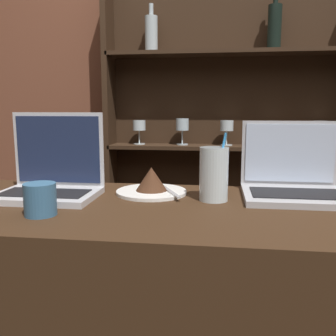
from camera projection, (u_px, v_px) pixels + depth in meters
back_wall at (211, 97)px, 2.10m from camera, size 7.00×0.06×2.70m
back_shelf at (226, 157)px, 2.06m from camera, size 1.31×0.18×1.97m
laptop_near at (51, 176)px, 1.13m from camera, size 0.29×0.21×0.25m
laptop_far at (293, 181)px, 1.13m from camera, size 0.30×0.25×0.22m
cake_plate at (152, 184)px, 1.16m from camera, size 0.22×0.22×0.08m
water_glass at (214, 174)px, 1.07m from camera, size 0.08×0.08×0.20m
coffee_cup at (40, 199)px, 0.92m from camera, size 0.08×0.08×0.08m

